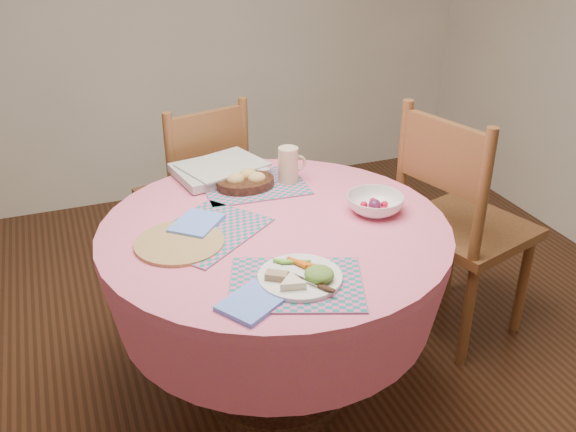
% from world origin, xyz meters
% --- Properties ---
extents(ground, '(4.00, 4.00, 0.00)m').
position_xyz_m(ground, '(0.00, 0.00, 0.00)').
color(ground, '#331C0F').
rests_on(ground, ground).
extents(dining_table, '(1.24, 1.24, 0.75)m').
position_xyz_m(dining_table, '(0.00, 0.00, 0.56)').
color(dining_table, '#E76C7E').
rests_on(dining_table, ground).
extents(chair_right, '(0.59, 0.60, 1.06)m').
position_xyz_m(chair_right, '(0.86, 0.10, 0.55)').
color(chair_right, brown).
rests_on(chair_right, ground).
extents(chair_back, '(0.54, 0.53, 0.98)m').
position_xyz_m(chair_back, '(-0.08, 0.88, 0.51)').
color(chair_back, brown).
rests_on(chair_back, ground).
extents(placemat_front, '(0.48, 0.42, 0.01)m').
position_xyz_m(placemat_front, '(-0.07, -0.37, 0.75)').
color(placemat_front, '#147572').
rests_on(placemat_front, dining_table).
extents(placemat_left, '(0.50, 0.48, 0.01)m').
position_xyz_m(placemat_left, '(-0.23, 0.04, 0.75)').
color(placemat_left, '#147572').
rests_on(placemat_left, dining_table).
extents(placemat_back, '(0.42, 0.32, 0.01)m').
position_xyz_m(placemat_back, '(0.04, 0.35, 0.75)').
color(placemat_back, '#147572').
rests_on(placemat_back, dining_table).
extents(wicker_trivet, '(0.30, 0.30, 0.01)m').
position_xyz_m(wicker_trivet, '(-0.34, -0.01, 0.76)').
color(wicker_trivet, '#946640').
rests_on(wicker_trivet, dining_table).
extents(napkin_near, '(0.23, 0.21, 0.01)m').
position_xyz_m(napkin_near, '(-0.22, -0.42, 0.76)').
color(napkin_near, '#618CFA').
rests_on(napkin_near, dining_table).
extents(napkin_far, '(0.22, 0.23, 0.01)m').
position_xyz_m(napkin_far, '(-0.26, 0.09, 0.76)').
color(napkin_far, '#618CFA').
rests_on(napkin_far, placemat_left).
extents(dinner_plate, '(0.26, 0.26, 0.05)m').
position_xyz_m(dinner_plate, '(-0.04, -0.36, 0.77)').
color(dinner_plate, white).
rests_on(dinner_plate, placemat_front).
extents(bread_bowl, '(0.23, 0.23, 0.08)m').
position_xyz_m(bread_bowl, '(0.00, 0.34, 0.78)').
color(bread_bowl, black).
rests_on(bread_bowl, placemat_back).
extents(latte_mug, '(0.12, 0.08, 0.14)m').
position_xyz_m(latte_mug, '(0.18, 0.33, 0.83)').
color(latte_mug, '#CEB18D').
rests_on(latte_mug, placemat_back).
extents(fruit_bowl, '(0.26, 0.26, 0.06)m').
position_xyz_m(fruit_bowl, '(0.38, -0.03, 0.78)').
color(fruit_bowl, white).
rests_on(fruit_bowl, dining_table).
extents(newspaper_stack, '(0.40, 0.34, 0.04)m').
position_xyz_m(newspaper_stack, '(-0.06, 0.50, 0.78)').
color(newspaper_stack, silver).
rests_on(newspaper_stack, dining_table).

